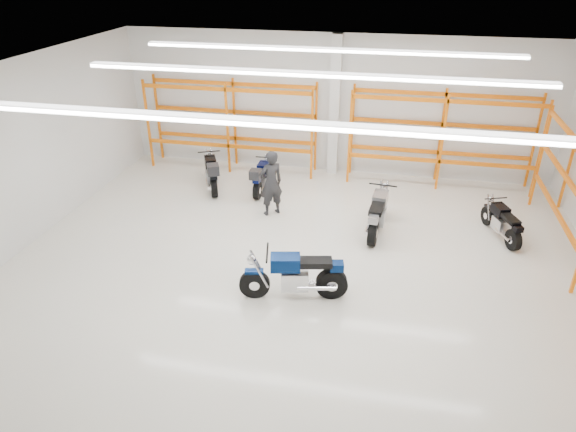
% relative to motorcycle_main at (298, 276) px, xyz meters
% --- Properties ---
extents(ground, '(14.00, 14.00, 0.00)m').
position_rel_motorcycle_main_xyz_m(ground, '(-0.20, 1.39, -0.54)').
color(ground, silver).
rests_on(ground, ground).
extents(room_shell, '(14.02, 12.02, 4.51)m').
position_rel_motorcycle_main_xyz_m(room_shell, '(-0.20, 1.42, 2.74)').
color(room_shell, silver).
rests_on(room_shell, ground).
extents(motorcycle_main, '(2.33, 0.83, 1.15)m').
position_rel_motorcycle_main_xyz_m(motorcycle_main, '(0.00, 0.00, 0.00)').
color(motorcycle_main, black).
rests_on(motorcycle_main, ground).
extents(motorcycle_back_a, '(1.15, 2.08, 1.12)m').
position_rel_motorcycle_main_xyz_m(motorcycle_back_a, '(-3.70, 5.00, -0.00)').
color(motorcycle_back_a, black).
rests_on(motorcycle_back_a, ground).
extents(motorcycle_back_b, '(0.63, 1.97, 1.02)m').
position_rel_motorcycle_main_xyz_m(motorcycle_back_b, '(-2.15, 5.12, -0.05)').
color(motorcycle_back_b, black).
rests_on(motorcycle_back_b, ground).
extents(motorcycle_back_c, '(0.76, 2.29, 1.12)m').
position_rel_motorcycle_main_xyz_m(motorcycle_back_c, '(1.50, 3.28, -0.01)').
color(motorcycle_back_c, black).
rests_on(motorcycle_back_c, ground).
extents(motorcycle_back_d, '(0.85, 1.80, 0.92)m').
position_rel_motorcycle_main_xyz_m(motorcycle_back_d, '(4.71, 3.61, -0.11)').
color(motorcycle_back_d, black).
rests_on(motorcycle_back_d, ground).
extents(standing_man, '(0.82, 0.79, 1.90)m').
position_rel_motorcycle_main_xyz_m(standing_man, '(-1.50, 3.76, 0.41)').
color(standing_man, black).
rests_on(standing_man, ground).
extents(structural_column, '(0.32, 0.32, 4.50)m').
position_rel_motorcycle_main_xyz_m(structural_column, '(-0.20, 7.21, 1.71)').
color(structural_column, white).
rests_on(structural_column, ground).
extents(pallet_racking_back_left, '(5.67, 0.87, 3.00)m').
position_rel_motorcycle_main_xyz_m(pallet_racking_back_left, '(-3.60, 6.87, 1.25)').
color(pallet_racking_back_left, '#E15502').
rests_on(pallet_racking_back_left, ground).
extents(pallet_racking_back_right, '(5.67, 0.87, 3.00)m').
position_rel_motorcycle_main_xyz_m(pallet_racking_back_right, '(3.20, 6.87, 1.25)').
color(pallet_racking_back_right, '#E15502').
rests_on(pallet_racking_back_right, ground).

